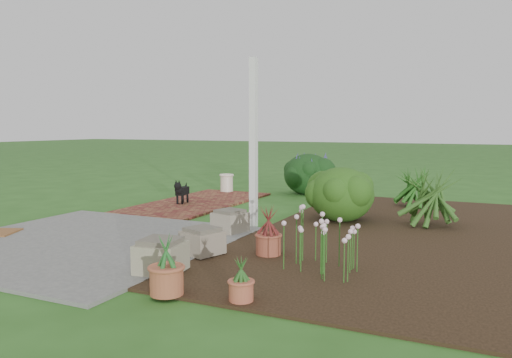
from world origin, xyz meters
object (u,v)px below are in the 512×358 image
at_px(stone_trough_near, 161,257).
at_px(black_dog, 181,190).
at_px(cream_ceramic_urn, 227,183).
at_px(evergreen_shrub, 341,193).

xyz_separation_m(stone_trough_near, black_dog, (-2.33, 3.86, 0.11)).
bearing_deg(cream_ceramic_urn, evergreen_shrub, -34.35).
distance_m(stone_trough_near, black_dog, 4.51).
bearing_deg(stone_trough_near, black_dog, 121.09).
height_order(stone_trough_near, cream_ceramic_urn, cream_ceramic_urn).
distance_m(stone_trough_near, evergreen_shrub, 3.69).
xyz_separation_m(cream_ceramic_urn, evergreen_shrub, (3.29, -2.24, 0.23)).
bearing_deg(black_dog, cream_ceramic_urn, 84.15).
relative_size(stone_trough_near, cream_ceramic_urn, 1.16).
height_order(black_dog, evergreen_shrub, evergreen_shrub).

